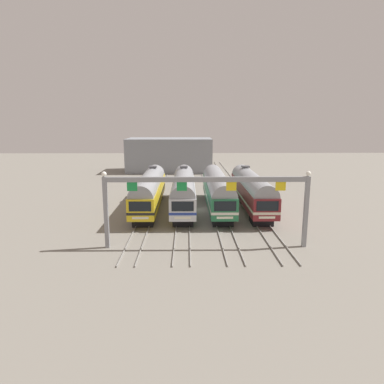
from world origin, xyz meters
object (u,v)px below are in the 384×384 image
commuter_train_yellow (149,189)px  commuter_train_green (218,189)px  commuter_train_silver (183,189)px  catenary_gantry (207,192)px  commuter_train_maroon (251,189)px

commuter_train_yellow → commuter_train_green: bearing=-0.0°
commuter_train_silver → catenary_gantry: bearing=-80.8°
commuter_train_green → catenary_gantry: 13.89m
commuter_train_yellow → commuter_train_silver: bearing=0.0°
commuter_train_maroon → catenary_gantry: size_ratio=0.99×
catenary_gantry → commuter_train_green: bearing=80.8°
commuter_train_yellow → catenary_gantry: catenary_gantry is taller
commuter_train_silver → catenary_gantry: size_ratio=0.99×
commuter_train_yellow → commuter_train_silver: (4.36, 0.00, 0.00)m
commuter_train_green → commuter_train_maroon: bearing=0.1°
commuter_train_yellow → commuter_train_green: (8.73, -0.00, -0.00)m
commuter_train_yellow → commuter_train_maroon: (13.09, 0.00, 0.00)m
commuter_train_maroon → catenary_gantry: bearing=-115.9°
commuter_train_silver → commuter_train_maroon: size_ratio=1.00×
commuter_train_green → commuter_train_maroon: commuter_train_maroon is taller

